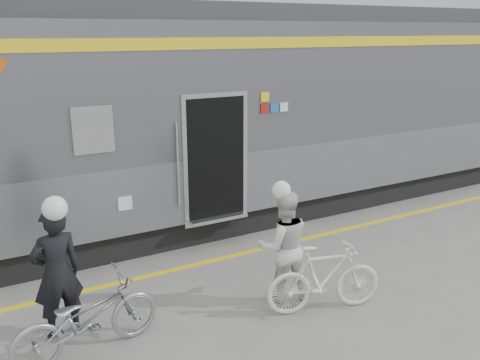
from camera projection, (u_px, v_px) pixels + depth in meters
ground at (276, 327)px, 6.49m from camera, size 90.00×90.00×0.00m
train at (61, 128)px, 8.63m from camera, size 24.00×3.17×4.10m
safety_strip at (204, 262)px, 8.29m from camera, size 24.00×0.12×0.01m
man at (57, 273)px, 6.11m from camera, size 0.66×0.48×1.67m
bicycle_left at (87, 318)px, 5.85m from camera, size 1.82×0.84×0.92m
woman at (283, 246)px, 6.99m from camera, size 0.91×0.79×1.59m
bicycle_right at (324, 278)px, 6.76m from camera, size 1.66×0.87×0.96m
helmet_man at (48, 196)px, 5.84m from camera, size 0.29×0.29×0.29m
helmet_woman at (285, 182)px, 6.73m from camera, size 0.25×0.25×0.25m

